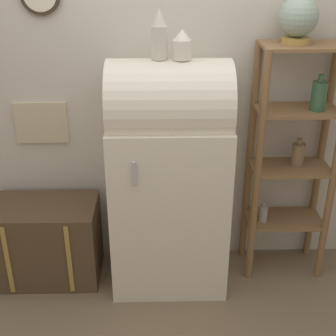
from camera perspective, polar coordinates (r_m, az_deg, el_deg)
ground_plane at (r=3.36m, az=0.22°, el=-15.59°), size 12.00×12.00×0.00m
wall_back at (r=3.22m, az=-0.08°, el=10.09°), size 7.00×0.09×2.70m
refrigerator at (r=3.11m, az=0.12°, el=-0.99°), size 0.77×0.62×1.60m
suitcase_trunk at (r=3.50m, az=-14.67°, el=-8.60°), size 0.75×0.46×0.58m
shelf_unit at (r=3.29m, az=14.98°, el=1.84°), size 0.56×0.33×1.66m
globe at (r=3.05m, az=15.60°, el=17.13°), size 0.24×0.24×0.28m
vase_left at (r=2.82m, az=-1.06°, el=15.84°), size 0.10×0.10×0.29m
vase_center at (r=2.83m, az=1.73°, el=14.71°), size 0.11×0.11×0.18m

